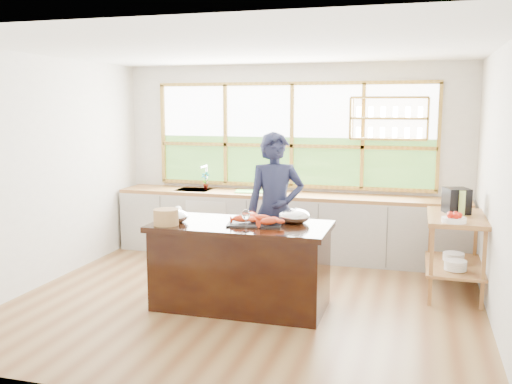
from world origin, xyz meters
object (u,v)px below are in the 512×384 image
at_px(espresso_machine, 456,201).
at_px(wicker_basket, 166,217).
at_px(island, 241,265).
at_px(cook, 275,211).

bearing_deg(espresso_machine, wicker_basket, -171.31).
bearing_deg(wicker_basket, island, 20.40).
relative_size(island, cook, 1.02).
distance_m(island, espresso_machine, 2.59).
xyz_separation_m(espresso_machine, wicker_basket, (-2.91, -1.52, -0.06)).
distance_m(island, cook, 0.88).
relative_size(island, espresso_machine, 6.40).
bearing_deg(island, espresso_machine, 29.72).
distance_m(cook, espresso_machine, 2.07).
height_order(island, wicker_basket, wicker_basket).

